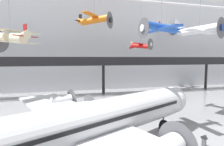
# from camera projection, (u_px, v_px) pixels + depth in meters

# --- Properties ---
(hangar_back_wall) EXTENTS (140.00, 3.00, 26.67)m
(hangar_back_wall) POSITION_uv_depth(u_px,v_px,m) (99.00, 42.00, 48.99)
(hangar_back_wall) COLOR silver
(hangar_back_wall) RESTS_ON ground
(mezzanine_walkway) EXTENTS (110.00, 3.20, 9.04)m
(mezzanine_walkway) POSITION_uv_depth(u_px,v_px,m) (104.00, 64.00, 42.05)
(mezzanine_walkway) COLOR black
(mezzanine_walkway) RESTS_ON ground
(airliner_silver_main) EXTENTS (27.06, 31.87, 9.86)m
(airliner_silver_main) POSITION_uv_depth(u_px,v_px,m) (85.00, 123.00, 14.14)
(airliner_silver_main) COLOR silver
(airliner_silver_main) RESTS_ON ground
(suspended_plane_orange_highwing) EXTENTS (8.15, 8.80, 6.74)m
(suspended_plane_orange_highwing) POSITION_uv_depth(u_px,v_px,m) (94.00, 20.00, 37.58)
(suspended_plane_orange_highwing) COLOR orange
(suspended_plane_blue_trainer) EXTENTS (5.30, 6.47, 10.51)m
(suspended_plane_blue_trainer) POSITION_uv_depth(u_px,v_px,m) (161.00, 28.00, 20.18)
(suspended_plane_blue_trainer) COLOR #1E4CAD
(suspended_plane_red_highwing) EXTENTS (6.19, 5.70, 10.90)m
(suspended_plane_red_highwing) POSITION_uv_depth(u_px,v_px,m) (140.00, 46.00, 38.96)
(suspended_plane_red_highwing) COLOR red
(suspended_plane_cream_biplane) EXTENTS (8.06, 8.07, 11.87)m
(suspended_plane_cream_biplane) POSITION_uv_depth(u_px,v_px,m) (10.00, 37.00, 24.24)
(suspended_plane_cream_biplane) COLOR beige
(suspended_plane_white_twin) EXTENTS (8.37, 7.27, 9.96)m
(suspended_plane_white_twin) POSITION_uv_depth(u_px,v_px,m) (199.00, 30.00, 27.29)
(suspended_plane_white_twin) COLOR silver
(suspended_plane_silver_racer) EXTENTS (7.91, 8.93, 6.22)m
(suspended_plane_silver_racer) POSITION_uv_depth(u_px,v_px,m) (166.00, 29.00, 48.46)
(suspended_plane_silver_racer) COLOR silver
(info_sign_pedestal) EXTENTS (0.29, 0.75, 1.24)m
(info_sign_pedestal) POSITION_uv_depth(u_px,v_px,m) (204.00, 142.00, 17.31)
(info_sign_pedestal) COLOR #4C4C51
(info_sign_pedestal) RESTS_ON ground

